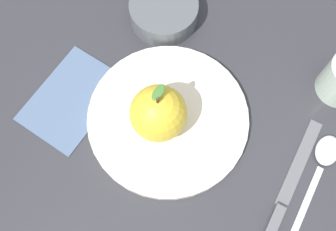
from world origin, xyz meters
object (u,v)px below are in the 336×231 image
knife (285,198)px  spoon (323,162)px  side_bowl (164,10)px  linen_napkin (72,98)px  dinner_plate (168,118)px  apple (158,113)px

knife → spoon: bearing=-44.7°
spoon → side_bowl: bearing=48.8°
linen_napkin → knife: bearing=-110.1°
knife → spoon: size_ratio=1.31×
dinner_plate → spoon: bearing=-100.7°
side_bowl → spoon: 0.34m
knife → dinner_plate: bearing=60.2°
side_bowl → dinner_plate: bearing=-172.0°
dinner_plate → linen_napkin: size_ratio=1.59×
knife → apple: bearing=64.5°
apple → spoon: 0.25m
apple → knife: (-0.09, -0.19, -0.05)m
dinner_plate → apple: apple is taller
apple → side_bowl: (0.19, 0.01, -0.03)m
side_bowl → spoon: bearing=-131.2°
apple → side_bowl: bearing=3.9°
apple → spoon: size_ratio=0.59×
dinner_plate → knife: dinner_plate is taller
dinner_plate → linen_napkin: bearing=82.7°
side_bowl → knife: size_ratio=0.54×
apple → linen_napkin: apple is taller
side_bowl → spoon: size_ratio=0.71×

